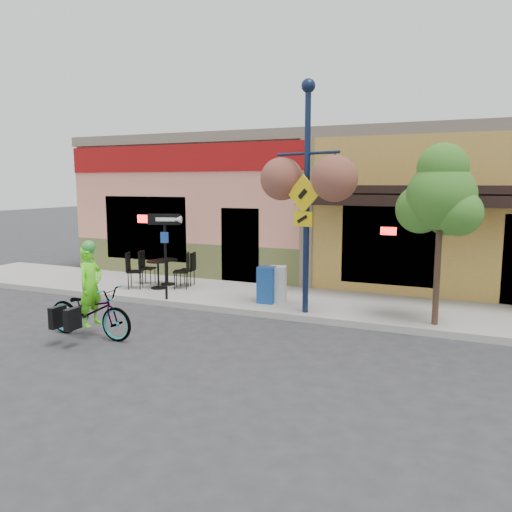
{
  "coord_description": "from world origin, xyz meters",
  "views": [
    {
      "loc": [
        3.09,
        -9.61,
        3.01
      ],
      "look_at": [
        -1.25,
        0.5,
        1.4
      ],
      "focal_mm": 35.0,
      "sensor_mm": 36.0,
      "label": 1
    }
  ],
  "objects": [
    {
      "name": "cyclist_rider",
      "position": [
        -3.61,
        -2.15,
        0.78
      ],
      "size": [
        0.38,
        0.57,
        1.57
      ],
      "primitive_type": "imported",
      "rotation": [
        0.0,
        0.0,
        1.56
      ],
      "color": "#5EFF1A",
      "rests_on": "ground"
    },
    {
      "name": "ground",
      "position": [
        0.0,
        0.0,
        0.0
      ],
      "size": [
        90.0,
        90.0,
        0.0
      ],
      "primitive_type": "plane",
      "color": "#2D2D30",
      "rests_on": "ground"
    },
    {
      "name": "newspaper_box_blue",
      "position": [
        -1.31,
        1.3,
        0.59
      ],
      "size": [
        0.41,
        0.37,
        0.88
      ],
      "primitive_type": null,
      "rotation": [
        0.0,
        0.0,
        0.03
      ],
      "color": "#17468F",
      "rests_on": "sidewalk"
    },
    {
      "name": "sidewalk",
      "position": [
        0.0,
        2.0,
        0.07
      ],
      "size": [
        24.0,
        3.0,
        0.15
      ],
      "primitive_type": "cube",
      "color": "#9E9B93",
      "rests_on": "ground"
    },
    {
      "name": "lamp_post",
      "position": [
        -0.18,
        0.81,
        2.67
      ],
      "size": [
        1.73,
        1.12,
        5.05
      ],
      "primitive_type": null,
      "rotation": [
        0.0,
        0.0,
        -0.32
      ],
      "color": "#121E3A",
      "rests_on": "sidewalk"
    },
    {
      "name": "building",
      "position": [
        0.0,
        7.5,
        2.25
      ],
      "size": [
        18.2,
        8.2,
        4.5
      ],
      "primitive_type": null,
      "color": "#E48B71",
      "rests_on": "ground"
    },
    {
      "name": "curb",
      "position": [
        0.0,
        0.55,
        0.07
      ],
      "size": [
        24.0,
        0.12,
        0.15
      ],
      "primitive_type": "cube",
      "color": "#A8A59E",
      "rests_on": "ground"
    },
    {
      "name": "bicycle",
      "position": [
        -3.66,
        -2.15,
        0.52
      ],
      "size": [
        1.98,
        0.7,
        1.04
      ],
      "primitive_type": "imported",
      "rotation": [
        0.0,
        0.0,
        1.56
      ],
      "color": "maroon",
      "rests_on": "ground"
    },
    {
      "name": "cafe_set_right",
      "position": [
        -4.71,
        2.19,
        0.63
      ],
      "size": [
        1.71,
        1.07,
        0.96
      ],
      "primitive_type": null,
      "rotation": [
        0.0,
        0.0,
        0.18
      ],
      "color": "black",
      "rests_on": "sidewalk"
    },
    {
      "name": "newspaper_box_grey",
      "position": [
        -1.11,
        1.5,
        0.58
      ],
      "size": [
        0.47,
        0.44,
        0.87
      ],
      "primitive_type": null,
      "rotation": [
        0.0,
        0.0,
        0.21
      ],
      "color": "silver",
      "rests_on": "sidewalk"
    },
    {
      "name": "street_tree",
      "position": [
        2.55,
        0.92,
        1.99
      ],
      "size": [
        1.57,
        1.57,
        3.69
      ],
      "primitive_type": null,
      "rotation": [
        0.0,
        0.0,
        -0.1
      ],
      "color": "#3D7A26",
      "rests_on": "sidewalk"
    },
    {
      "name": "one_way_sign",
      "position": [
        -3.74,
        0.65,
        1.21
      ],
      "size": [
        0.83,
        0.42,
        2.13
      ],
      "primitive_type": null,
      "rotation": [
        0.0,
        0.0,
        0.32
      ],
      "color": "black",
      "rests_on": "sidewalk"
    },
    {
      "name": "cafe_set_left",
      "position": [
        -4.65,
        1.64,
        0.65
      ],
      "size": [
        1.87,
        1.43,
        1.01
      ],
      "primitive_type": null,
      "rotation": [
        0.0,
        0.0,
        0.4
      ],
      "color": "black",
      "rests_on": "sidewalk"
    }
  ]
}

